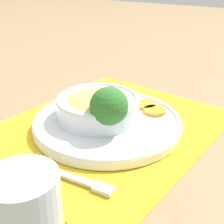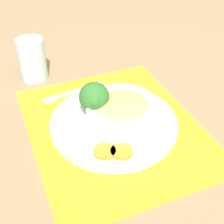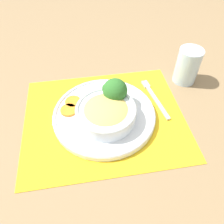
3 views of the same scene
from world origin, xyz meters
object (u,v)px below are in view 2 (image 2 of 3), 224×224
(broccoli_floret, at_px, (94,98))
(water_glass, at_px, (33,61))
(fork, at_px, (68,94))
(bowl, at_px, (123,110))

(broccoli_floret, bearing_deg, water_glass, 12.05)
(broccoli_floret, distance_m, fork, 0.15)
(bowl, xyz_separation_m, water_glass, (0.32, 0.11, 0.01))
(broccoli_floret, relative_size, fork, 0.50)
(broccoli_floret, height_order, fork, broccoli_floret)
(broccoli_floret, relative_size, water_glass, 0.75)
(bowl, height_order, water_glass, water_glass)
(water_glass, relative_size, fork, 0.67)
(broccoli_floret, xyz_separation_m, fork, (0.14, 0.01, -0.07))
(bowl, distance_m, broccoli_floret, 0.07)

